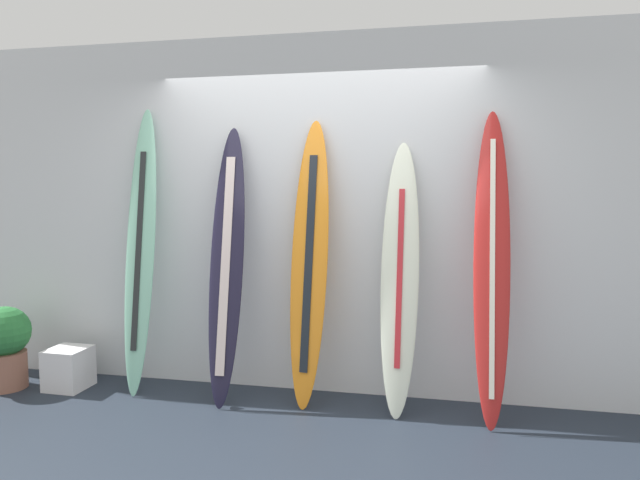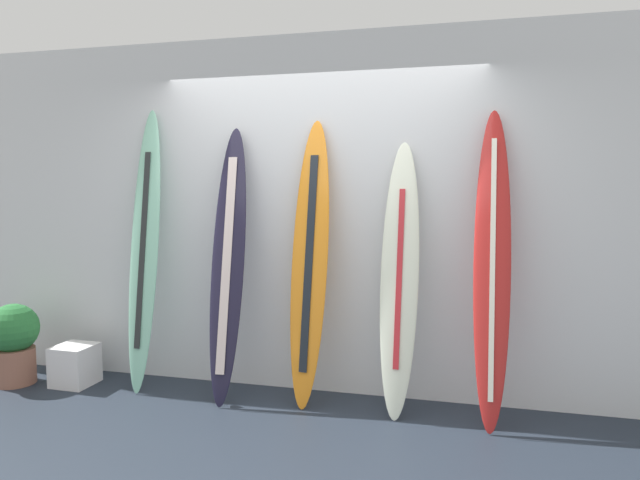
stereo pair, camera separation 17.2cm
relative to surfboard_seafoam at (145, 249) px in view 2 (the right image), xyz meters
The scene contains 9 objects.
ground 2.04m from the surfboard_seafoam, 34.76° to the right, with size 8.00×8.00×0.04m, color #1F2732.
wall_back 1.45m from the surfboard_seafoam, 13.88° to the left, with size 7.20×0.20×2.80m, color silver.
surfboard_seafoam is the anchor object (origin of this frame).
surfboard_charcoal 0.75m from the surfboard_seafoam, ahead, with size 0.29×0.53×2.09m.
surfboard_sunset 1.37m from the surfboard_seafoam, ahead, with size 0.30×0.45×2.14m.
surfboard_ivory 2.05m from the surfboard_seafoam, ahead, with size 0.28×0.47×1.96m.
surfboard_crimson 2.68m from the surfboard_seafoam, ahead, with size 0.25×0.53×2.17m.
display_block_left 1.15m from the surfboard_seafoam, 169.18° to the right, with size 0.31×0.31×0.33m.
potted_plant 1.36m from the surfboard_seafoam, 168.85° to the right, with size 0.40×0.40×0.67m.
Camera 2 is at (1.08, -3.04, 1.63)m, focal length 31.50 mm.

